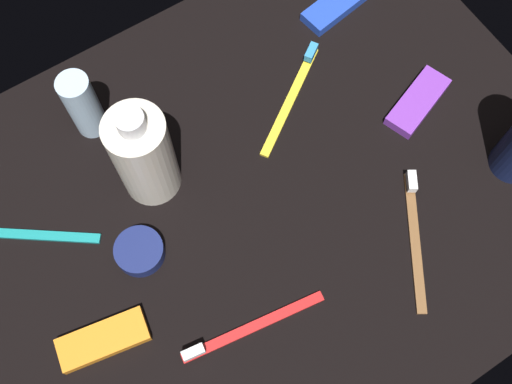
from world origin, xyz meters
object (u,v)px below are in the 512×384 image
snack_bar_blue (336,5)px  cream_tin_left (140,251)px  snack_bar_orange (103,340)px  toothbrush_brown (415,232)px  bodywash_bottle (144,155)px  toothbrush_red (245,330)px  deodorant_stick (83,105)px  snack_bar_purple (417,101)px  toothbrush_teal (18,233)px  toothbrush_yellow (293,93)px

snack_bar_blue → cream_tin_left: 44.82cm
snack_bar_orange → cream_tin_left: 11.09cm
toothbrush_brown → snack_bar_orange: (-38.54, 9.02, 0.14)cm
bodywash_bottle → toothbrush_brown: bodywash_bottle is taller
bodywash_bottle → toothbrush_red: (-0.37, -22.65, -6.90)cm
bodywash_bottle → snack_bar_blue: (35.31, 9.30, -6.76)cm
bodywash_bottle → deodorant_stick: 11.89cm
snack_bar_purple → snack_bar_blue: bearing=70.5°
bodywash_bottle → cream_tin_left: bodywash_bottle is taller
toothbrush_teal → cream_tin_left: bearing=-41.7°
toothbrush_yellow → snack_bar_orange: 40.02cm
snack_bar_orange → deodorant_stick: bearing=76.0°
toothbrush_yellow → snack_bar_blue: bearing=33.1°
toothbrush_red → snack_bar_blue: bearing=41.8°
snack_bar_orange → snack_bar_purple: bearing=16.6°
snack_bar_purple → cream_tin_left: (-41.51, 1.53, 0.31)cm
toothbrush_yellow → toothbrush_teal: same height
toothbrush_yellow → snack_bar_orange: size_ratio=1.50×
deodorant_stick → snack_bar_purple: size_ratio=1.01×
toothbrush_red → snack_bar_purple: 38.16cm
bodywash_bottle → toothbrush_red: size_ratio=0.93×
snack_bar_purple → cream_tin_left: size_ratio=1.73×
snack_bar_purple → snack_bar_orange: (-50.15, -5.41, 0.00)cm
toothbrush_red → snack_bar_orange: size_ratio=1.73×
snack_bar_blue → cream_tin_left: size_ratio=1.73×
bodywash_bottle → snack_bar_blue: size_ratio=1.61×
toothbrush_teal → cream_tin_left: 15.46cm
snack_bar_purple → deodorant_stick: bearing=131.9°
deodorant_stick → snack_bar_orange: 29.00cm
toothbrush_red → toothbrush_yellow: same height
snack_bar_purple → cream_tin_left: bearing=158.1°
snack_bar_purple → snack_bar_orange: 50.44cm
toothbrush_yellow → snack_bar_orange: (-36.91, -15.48, 0.14)cm
toothbrush_yellow → deodorant_stick: bearing=157.1°
toothbrush_brown → snack_bar_purple: (11.61, 14.44, 0.14)cm
toothbrush_red → toothbrush_teal: (-17.28, 25.10, 0.00)cm
deodorant_stick → toothbrush_brown: deodorant_stick is taller
deodorant_stick → snack_bar_blue: (38.22, -2.02, -4.52)cm
toothbrush_brown → toothbrush_yellow: same height
toothbrush_teal → snack_bar_orange: (2.90, -17.22, 0.14)cm
toothbrush_teal → cream_tin_left: (11.54, -10.28, 0.45)cm
snack_bar_orange → snack_bar_blue: 55.54cm
deodorant_stick → bodywash_bottle: bearing=-75.6°
toothbrush_teal → snack_bar_orange: bearing=-80.4°
toothbrush_red → snack_bar_orange: toothbrush_red is taller
snack_bar_orange → snack_bar_blue: (50.06, 24.06, 0.00)cm
toothbrush_red → snack_bar_purple: toothbrush_red is taller
toothbrush_brown → toothbrush_teal: 49.05cm
snack_bar_orange → snack_bar_blue: bearing=36.1°
toothbrush_brown → cream_tin_left: size_ratio=2.63×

